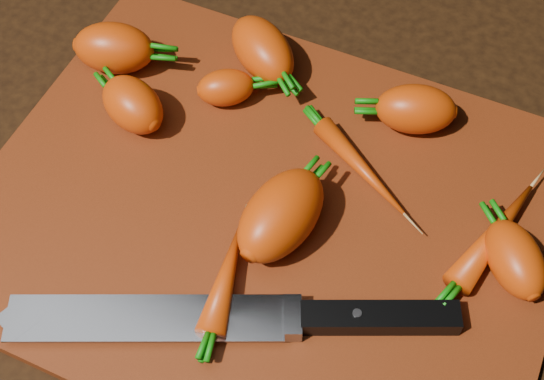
% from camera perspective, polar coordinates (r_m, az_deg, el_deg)
% --- Properties ---
extents(ground, '(2.00, 2.00, 0.01)m').
position_cam_1_polar(ground, '(0.67, -0.35, -2.28)').
color(ground, black).
extents(cutting_board, '(0.50, 0.40, 0.01)m').
position_cam_1_polar(cutting_board, '(0.66, -0.35, -1.79)').
color(cutting_board, maroon).
rests_on(cutting_board, ground).
extents(carrot_0, '(0.09, 0.07, 0.05)m').
position_cam_1_polar(carrot_0, '(0.76, -11.80, 10.42)').
color(carrot_0, '#C53904').
rests_on(carrot_0, cutting_board).
extents(carrot_1, '(0.08, 0.07, 0.05)m').
position_cam_1_polar(carrot_1, '(0.71, -10.44, 6.34)').
color(carrot_1, '#C53904').
rests_on(carrot_1, cutting_board).
extents(carrot_2, '(0.10, 0.09, 0.05)m').
position_cam_1_polar(carrot_2, '(0.74, -0.71, 10.52)').
color(carrot_2, '#C53904').
rests_on(carrot_2, cutting_board).
extents(carrot_3, '(0.07, 0.10, 0.06)m').
position_cam_1_polar(carrot_3, '(0.62, 0.69, -1.90)').
color(carrot_3, '#C53904').
rests_on(carrot_3, cutting_board).
extents(carrot_4, '(0.08, 0.07, 0.05)m').
position_cam_1_polar(carrot_4, '(0.71, 10.76, 6.00)').
color(carrot_4, '#C53904').
rests_on(carrot_4, cutting_board).
extents(carrot_5, '(0.06, 0.06, 0.04)m').
position_cam_1_polar(carrot_5, '(0.72, -3.51, 7.70)').
color(carrot_5, '#C53904').
rests_on(carrot_5, cutting_board).
extents(carrot_6, '(0.08, 0.08, 0.04)m').
position_cam_1_polar(carrot_6, '(0.64, 17.82, -4.98)').
color(carrot_6, '#C53904').
rests_on(carrot_6, cutting_board).
extents(carrot_7, '(0.06, 0.12, 0.03)m').
position_cam_1_polar(carrot_7, '(0.66, 16.44, -3.20)').
color(carrot_7, '#C53904').
rests_on(carrot_7, cutting_board).
extents(carrot_8, '(0.11, 0.08, 0.02)m').
position_cam_1_polar(carrot_8, '(0.67, 6.75, 1.67)').
color(carrot_8, '#C53904').
rests_on(carrot_8, cutting_board).
extents(carrot_9, '(0.04, 0.10, 0.02)m').
position_cam_1_polar(carrot_9, '(0.61, -3.51, -6.69)').
color(carrot_9, '#C53904').
rests_on(carrot_9, cutting_board).
extents(knife, '(0.34, 0.17, 0.02)m').
position_cam_1_polar(knife, '(0.61, -7.50, -9.54)').
color(knife, gray).
rests_on(knife, cutting_board).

